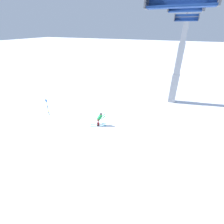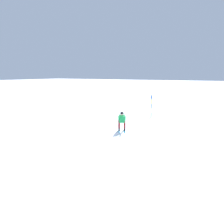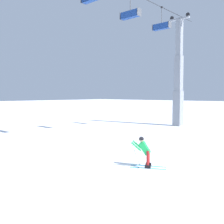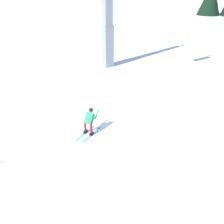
# 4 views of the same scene
# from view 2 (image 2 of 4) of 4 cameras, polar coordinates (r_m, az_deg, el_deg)

# --- Properties ---
(ground_plane) EXTENTS (260.00, 260.00, 0.00)m
(ground_plane) POSITION_cam_2_polar(r_m,az_deg,el_deg) (18.69, 4.88, -4.66)
(ground_plane) COLOR white
(skier_carving_main) EXTENTS (1.36, 1.79, 1.66)m
(skier_carving_main) POSITION_cam_2_polar(r_m,az_deg,el_deg) (18.93, 2.24, -1.75)
(skier_carving_main) COLOR #198CCC
(skier_carving_main) RESTS_ON ground_plane
(trail_marker_pole) EXTENTS (0.07, 0.28, 2.21)m
(trail_marker_pole) POSITION_cam_2_polar(r_m,az_deg,el_deg) (25.19, 8.84, 1.51)
(trail_marker_pole) COLOR blue
(trail_marker_pole) RESTS_ON ground_plane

